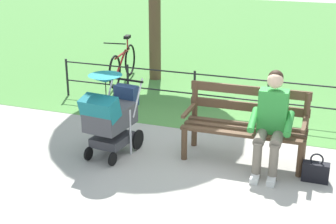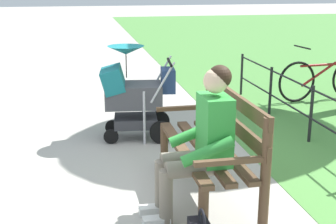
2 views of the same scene
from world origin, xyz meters
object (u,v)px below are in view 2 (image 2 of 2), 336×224
at_px(stroller, 133,92).
at_px(bicycle, 324,78).
at_px(person_on_bench, 201,139).
at_px(park_bench, 215,140).

bearing_deg(stroller, bicycle, -67.91).
distance_m(person_on_bench, stroller, 2.10).
relative_size(person_on_bench, stroller, 1.11).
bearing_deg(park_bench, bicycle, -42.00).
distance_m(person_on_bench, bicycle, 4.53).
height_order(park_bench, stroller, stroller).
bearing_deg(park_bench, stroller, 17.06).
xyz_separation_m(person_on_bench, stroller, (2.08, 0.31, -0.08)).
distance_m(park_bench, stroller, 1.80).
height_order(park_bench, person_on_bench, person_on_bench).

